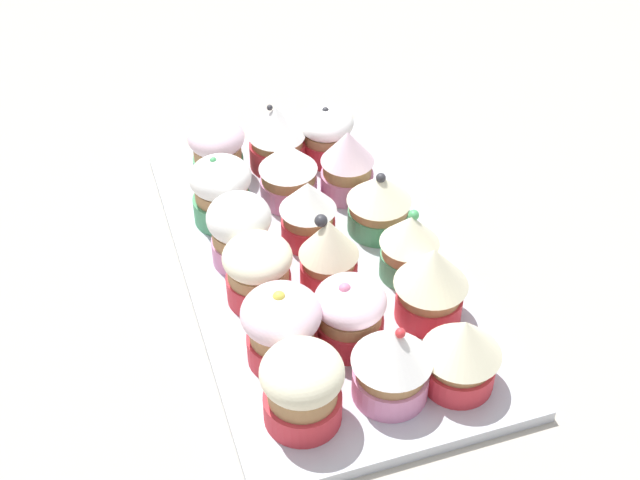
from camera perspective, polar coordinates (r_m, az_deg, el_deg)
ground_plane at (r=83.48cm, az=0.00°, el=-2.94°), size 180.00×180.00×3.00cm
baking_tray at (r=82.03cm, az=0.00°, el=-1.89°), size 44.54×24.92×1.20cm
cupcake_0 at (r=69.90cm, az=9.30°, el=-7.25°), size 6.47×6.47×7.11cm
cupcake_1 at (r=74.52cm, az=7.33°, el=-2.76°), size 6.46×6.46×7.83cm
cupcake_2 at (r=78.69cm, az=5.90°, el=-0.33°), size 5.48×5.48×7.22cm
cupcake_3 at (r=83.58cm, az=3.91°, el=2.51°), size 6.31×6.31×6.78cm
cupcake_4 at (r=87.65cm, az=1.81°, el=5.08°), size 5.43×5.43×7.53cm
cupcake_5 at (r=93.13cm, az=0.41°, el=7.06°), size 5.89×5.89×6.35cm
cupcake_6 at (r=68.48cm, az=4.75°, el=-8.00°), size 6.48×6.48×7.59cm
cupcake_7 at (r=72.44cm, az=1.97°, el=-4.85°), size 6.09×6.09×6.79cm
cupcake_8 at (r=77.29cm, az=0.53°, el=-0.79°), size 5.46×5.46×7.65cm
cupcake_9 at (r=81.98cm, az=-0.66°, el=1.93°), size 5.46×5.46×6.92cm
cupcake_10 at (r=87.03cm, az=-1.94°, el=4.51°), size 5.92×5.92×6.84cm
cupcake_11 at (r=91.75cm, az=-2.85°, el=6.80°), size 6.02×6.02×7.50cm
cupcake_12 at (r=66.71cm, az=-1.18°, el=-9.59°), size 6.50×6.50×7.35cm
cupcake_13 at (r=70.75cm, az=-2.54°, el=-5.68°), size 6.64×6.64×7.64cm
cupcake_14 at (r=76.19cm, az=-4.10°, el=-1.99°), size 6.18×6.18×6.62cm
cupcake_15 at (r=79.91cm, az=-5.31°, el=0.71°), size 5.99×5.99×7.30cm
cupcake_16 at (r=84.87cm, az=-6.52°, el=3.28°), size 6.05×6.05×7.33cm
cupcake_17 at (r=90.71cm, az=-6.78°, el=5.98°), size 5.86×5.86×6.68cm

